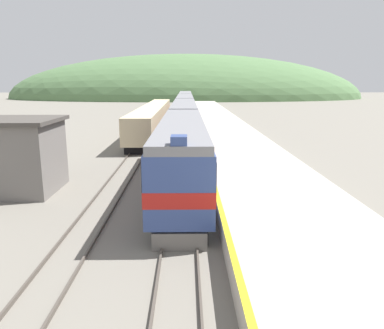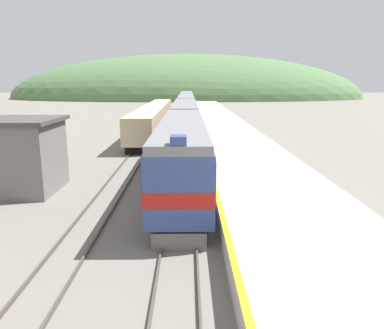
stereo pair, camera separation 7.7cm
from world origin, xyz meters
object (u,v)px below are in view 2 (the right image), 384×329
(carriage_second, at_px, (185,119))
(siding_train, at_px, (155,117))
(carriage_fourth, at_px, (187,100))
(express_train_lead_car, at_px, (182,151))
(carriage_third, at_px, (186,107))

(carriage_second, bearing_deg, siding_train, 119.44)
(carriage_fourth, bearing_deg, siding_train, -96.65)
(express_train_lead_car, relative_size, carriage_second, 0.90)
(siding_train, bearing_deg, carriage_fourth, 83.35)
(express_train_lead_car, bearing_deg, carriage_second, 90.00)
(express_train_lead_car, xyz_separation_m, carriage_fourth, (0.00, 67.08, -0.01))
(carriage_third, distance_m, carriage_fourth, 22.65)
(siding_train, bearing_deg, express_train_lead_car, -81.57)
(carriage_third, bearing_deg, siding_train, -106.37)
(express_train_lead_car, bearing_deg, carriage_fourth, 90.00)
(express_train_lead_car, relative_size, carriage_fourth, 0.90)
(carriage_second, bearing_deg, carriage_third, 90.00)
(express_train_lead_car, height_order, carriage_third, express_train_lead_car)
(carriage_second, relative_size, siding_train, 0.57)
(carriage_fourth, distance_m, siding_train, 37.80)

